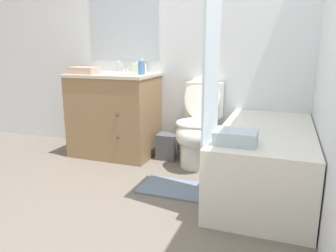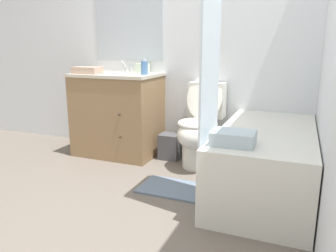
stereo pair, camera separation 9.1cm
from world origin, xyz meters
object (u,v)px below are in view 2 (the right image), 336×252
at_px(bathtub, 265,161).
at_px(tissue_box, 143,68).
at_px(wastebasket, 170,146).
at_px(soap_dispenser, 144,67).
at_px(bath_towel_folded, 233,138).
at_px(toilet, 200,130).
at_px(bath_mat, 175,189).
at_px(vanity_cabinet, 118,113).
at_px(hand_towel_folded, 87,70).
at_px(sink_faucet, 126,69).

relative_size(bathtub, tissue_box, 11.76).
relative_size(wastebasket, soap_dispenser, 1.65).
bearing_deg(bathtub, bath_towel_folded, -108.38).
height_order(toilet, bath_mat, toilet).
xyz_separation_m(vanity_cabinet, wastebasket, (0.58, 0.03, -0.31)).
height_order(hand_towel_folded, bath_mat, hand_towel_folded).
relative_size(toilet, soap_dispenser, 5.43).
bearing_deg(hand_towel_folded, bath_towel_folded, -25.40).
height_order(wastebasket, hand_towel_folded, hand_towel_folded).
relative_size(bathtub, bath_towel_folded, 5.29).
bearing_deg(bath_towel_folded, hand_towel_folded, 154.60).
height_order(bathtub, wastebasket, bathtub).
distance_m(sink_faucet, bath_towel_folded, 1.83).
relative_size(soap_dispenser, hand_towel_folded, 0.57).
xyz_separation_m(bathtub, bath_towel_folded, (-0.17, -0.50, 0.30)).
bearing_deg(bathtub, tissue_box, 155.45).
height_order(sink_faucet, tissue_box, sink_faucet).
relative_size(sink_faucet, hand_towel_folded, 0.51).
relative_size(wastebasket, hand_towel_folded, 0.94).
relative_size(tissue_box, soap_dispenser, 0.77).
bearing_deg(bath_towel_folded, vanity_cabinet, 146.38).
bearing_deg(bath_mat, soap_dispenser, 132.13).
distance_m(hand_towel_folded, bath_mat, 1.54).
xyz_separation_m(sink_faucet, toilet, (0.92, -0.25, -0.53)).
xyz_separation_m(sink_faucet, bathtub, (1.56, -0.63, -0.63)).
height_order(bathtub, soap_dispenser, soap_dispenser).
distance_m(sink_faucet, tissue_box, 0.20).
height_order(toilet, tissue_box, tissue_box).
xyz_separation_m(wastebasket, bath_towel_folded, (0.82, -0.96, 0.43)).
xyz_separation_m(toilet, wastebasket, (-0.34, 0.08, -0.23)).
height_order(sink_faucet, soap_dispenser, soap_dispenser).
relative_size(tissue_box, bath_mat, 0.21).
relative_size(vanity_cabinet, bath_mat, 1.50).
height_order(sink_faucet, bathtub, sink_faucet).
distance_m(bath_towel_folded, bath_mat, 0.79).
relative_size(bath_towel_folded, bath_mat, 0.47).
distance_m(sink_faucet, bath_mat, 1.53).
relative_size(wastebasket, tissue_box, 2.14).
relative_size(vanity_cabinet, bathtub, 0.61).
bearing_deg(toilet, bath_towel_folded, -61.53).
bearing_deg(soap_dispenser, tissue_box, 120.30).
height_order(toilet, bathtub, toilet).
bearing_deg(sink_faucet, bath_towel_folded, -39.06).
height_order(vanity_cabinet, bathtub, vanity_cabinet).
bearing_deg(vanity_cabinet, bath_mat, -36.05).
relative_size(sink_faucet, bath_towel_folded, 0.53).
bearing_deg(bathtub, vanity_cabinet, 164.74).
height_order(bathtub, hand_towel_folded, hand_towel_folded).
bearing_deg(soap_dispenser, bath_towel_folded, -40.27).
bearing_deg(hand_towel_folded, wastebasket, 11.85).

